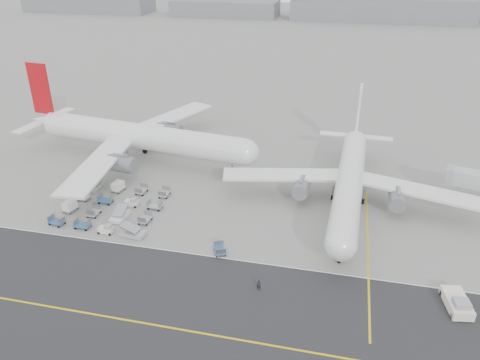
% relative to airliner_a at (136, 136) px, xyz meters
% --- Properties ---
extents(ground, '(700.00, 700.00, 0.00)m').
position_rel_airliner_a_xyz_m(ground, '(20.19, -29.55, -5.70)').
color(ground, gray).
rests_on(ground, ground).
extents(taxiway, '(220.00, 59.00, 0.03)m').
position_rel_airliner_a_xyz_m(taxiway, '(25.21, -47.53, -5.69)').
color(taxiway, '#2C2C2E').
rests_on(taxiway, ground).
extents(horizon_buildings, '(520.00, 28.00, 28.00)m').
position_rel_airliner_a_xyz_m(horizon_buildings, '(50.19, 230.45, -5.70)').
color(horizon_buildings, slate).
rests_on(horizon_buildings, ground).
extents(airliner_a, '(57.15, 56.19, 19.77)m').
position_rel_airliner_a_xyz_m(airliner_a, '(0.00, 0.00, 0.00)').
color(airliner_a, white).
rests_on(airliner_a, ground).
extents(airliner_b, '(48.12, 48.72, 16.79)m').
position_rel_airliner_a_xyz_m(airliner_b, '(46.56, -9.40, -0.85)').
color(airliner_b, white).
rests_on(airliner_b, ground).
extents(pushback_tug, '(3.67, 7.70, 2.17)m').
position_rel_airliner_a_xyz_m(pushback_tug, '(61.53, -35.49, -4.81)').
color(pushback_tug, silver).
rests_on(pushback_tug, ground).
extents(gse_cluster, '(24.28, 23.53, 2.04)m').
position_rel_airliner_a_xyz_m(gse_cluster, '(4.82, -22.05, -5.70)').
color(gse_cluster, '#A1A1A6').
rests_on(gse_cluster, ground).
extents(stray_dolly, '(2.51, 3.01, 1.59)m').
position_rel_airliner_a_xyz_m(stray_dolly, '(27.36, -30.55, -5.70)').
color(stray_dolly, silver).
rests_on(stray_dolly, ground).
extents(ground_crew_a, '(0.65, 0.45, 1.72)m').
position_rel_airliner_a_xyz_m(ground_crew_a, '(35.03, -37.81, -4.84)').
color(ground_crew_a, black).
rests_on(ground_crew_a, ground).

